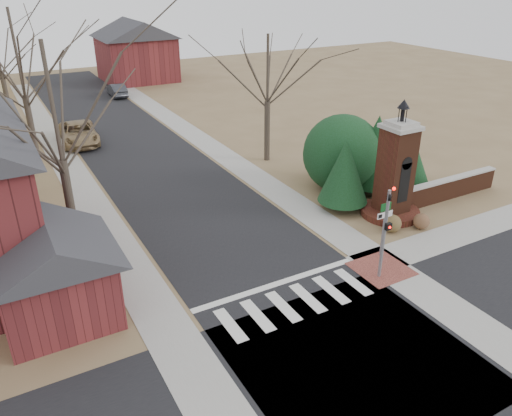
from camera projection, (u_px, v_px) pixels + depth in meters
ground at (307, 313)px, 19.87m from camera, size 120.00×120.00×0.00m
main_street at (140, 152)px, 37.17m from camera, size 8.00×70.00×0.01m
cross_street at (355, 359)px, 17.51m from camera, size 120.00×8.00×0.01m
crosswalk_zone at (296, 302)px, 20.50m from camera, size 8.00×2.20×0.02m
stop_bar at (277, 284)px, 21.68m from camera, size 8.00×0.35×0.02m
sidewalk_right_main at (204, 141)px, 39.45m from camera, size 2.00×60.00×0.02m
sidewalk_left at (67, 164)px, 34.89m from camera, size 2.00×60.00×0.02m
curb_apron at (381, 269)px, 22.76m from camera, size 2.40×2.40×0.02m
traffic_signal_pole at (386, 225)px, 21.09m from camera, size 0.28×0.41×4.50m
sign_post at (384, 219)px, 23.04m from camera, size 0.90×0.07×2.75m
brick_gate_monument at (394, 179)px, 26.81m from camera, size 3.20×3.20×6.47m
brick_garden_wall at (448, 188)px, 29.44m from camera, size 7.50×0.50×1.30m
garage_left at (54, 269)px, 18.70m from camera, size 4.80×4.80×4.29m
house_distant_right at (136, 49)px, 59.54m from camera, size 8.80×8.80×7.30m
evergreen_near at (345, 171)px, 27.54m from camera, size 2.80×2.80×4.10m
evergreen_mid at (376, 150)px, 29.80m from camera, size 3.40×3.40×4.70m
evergreen_far at (411, 160)px, 30.19m from camera, size 2.40×2.40×3.30m
evergreen_mass at (342, 151)px, 30.25m from camera, size 4.80×4.80×4.80m
bare_tree_0 at (50, 95)px, 20.53m from camera, size 8.05×8.05×11.15m
bare_tree_1 at (15, 47)px, 30.61m from camera, size 8.40×8.40×11.64m
bare_tree_3 at (268, 64)px, 32.84m from camera, size 7.00×7.00×9.70m
pickup_truck at (79, 133)px, 38.80m from camera, size 3.10×5.91×1.59m
distant_car at (117, 90)px, 53.01m from camera, size 1.62×4.21×1.37m
dry_shrub_left at (392, 224)px, 25.80m from camera, size 0.94×0.94×0.94m
dry_shrub_right at (421, 221)px, 26.13m from camera, size 0.85×0.85×0.85m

